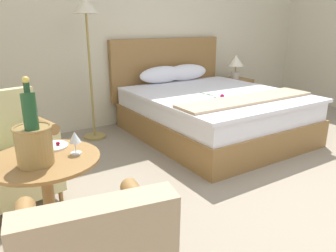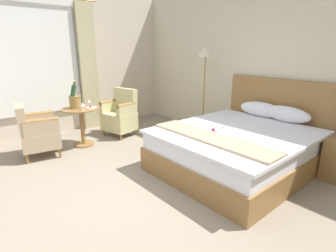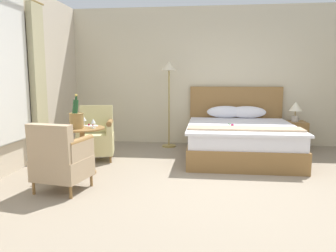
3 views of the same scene
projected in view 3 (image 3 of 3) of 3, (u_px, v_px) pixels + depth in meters
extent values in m
plane|color=gray|center=(229.00, 190.00, 4.12)|extent=(7.79, 7.79, 0.00)
cube|color=beige|center=(221.00, 77.00, 6.85)|extent=(6.41, 0.12, 2.85)
cube|color=#BBB285|center=(38.00, 85.00, 5.35)|extent=(0.10, 0.36, 2.57)
cube|color=olive|center=(240.00, 148.00, 5.79)|extent=(1.79, 2.15, 0.33)
cube|color=white|center=(240.00, 133.00, 5.75)|extent=(1.73, 2.08, 0.22)
cube|color=white|center=(241.00, 126.00, 5.67)|extent=(1.82, 2.02, 0.04)
cube|color=tan|center=(245.00, 129.00, 5.15)|extent=(1.79, 0.39, 0.03)
cube|color=olive|center=(235.00, 108.00, 6.80)|extent=(1.88, 0.08, 0.89)
ellipsoid|color=white|center=(225.00, 112.00, 6.63)|extent=(0.76, 0.27, 0.26)
ellipsoid|color=white|center=(247.00, 112.00, 6.59)|extent=(0.75, 0.24, 0.25)
cylinder|color=#2D6628|center=(230.00, 125.00, 5.58)|extent=(0.05, 0.36, 0.01)
sphere|color=#B20F4C|center=(232.00, 125.00, 5.40)|extent=(0.05, 0.05, 0.05)
ellipsoid|color=#33702D|center=(230.00, 124.00, 5.62)|extent=(0.05, 0.05, 0.01)
cube|color=white|center=(231.00, 126.00, 5.46)|extent=(0.11, 0.13, 0.00)
cube|color=olive|center=(294.00, 135.00, 6.41)|extent=(0.42, 0.46, 0.55)
sphere|color=olive|center=(306.00, 130.00, 6.37)|extent=(0.02, 0.02, 0.02)
cylinder|color=#BAB1A6|center=(295.00, 119.00, 6.36)|extent=(0.14, 0.14, 0.11)
cylinder|color=olive|center=(295.00, 113.00, 6.35)|extent=(0.02, 0.02, 0.10)
cone|color=#EFE5C6|center=(296.00, 106.00, 6.33)|extent=(0.25, 0.25, 0.17)
cylinder|color=olive|center=(169.00, 146.00, 6.71)|extent=(0.28, 0.28, 0.03)
cylinder|color=olive|center=(169.00, 108.00, 6.60)|extent=(0.03, 0.03, 1.51)
cone|color=beige|center=(169.00, 66.00, 6.48)|extent=(0.30, 0.30, 0.18)
cylinder|color=olive|center=(84.00, 173.00, 4.81)|extent=(0.36, 0.36, 0.03)
cylinder|color=olive|center=(83.00, 152.00, 4.76)|extent=(0.07, 0.07, 0.66)
cylinder|color=olive|center=(82.00, 128.00, 4.71)|extent=(0.65, 0.65, 0.02)
cylinder|color=olive|center=(76.00, 121.00, 4.64)|extent=(0.20, 0.20, 0.21)
torus|color=olive|center=(76.00, 113.00, 4.63)|extent=(0.21, 0.21, 0.02)
cylinder|color=white|center=(76.00, 115.00, 4.63)|extent=(0.17, 0.17, 0.03)
cylinder|color=#1E4723|center=(75.00, 110.00, 4.60)|extent=(0.09, 0.14, 0.30)
cylinder|color=#193D1E|center=(76.00, 98.00, 4.61)|extent=(0.03, 0.05, 0.08)
sphere|color=gold|center=(76.00, 95.00, 4.61)|extent=(0.04, 0.04, 0.04)
cylinder|color=white|center=(93.00, 128.00, 4.66)|extent=(0.07, 0.07, 0.01)
cylinder|color=white|center=(93.00, 126.00, 4.66)|extent=(0.01, 0.01, 0.07)
cone|color=white|center=(93.00, 121.00, 4.65)|extent=(0.07, 0.07, 0.07)
cylinder|color=white|center=(84.00, 126.00, 4.89)|extent=(0.07, 0.07, 0.01)
cylinder|color=white|center=(84.00, 123.00, 4.88)|extent=(0.01, 0.01, 0.07)
cone|color=white|center=(84.00, 119.00, 4.88)|extent=(0.06, 0.06, 0.06)
cylinder|color=white|center=(92.00, 126.00, 4.85)|extent=(0.19, 0.19, 0.01)
sphere|color=maroon|center=(89.00, 125.00, 4.85)|extent=(0.03, 0.03, 0.03)
sphere|color=maroon|center=(93.00, 125.00, 4.83)|extent=(0.03, 0.03, 0.03)
cylinder|color=olive|center=(79.00, 160.00, 5.37)|extent=(0.04, 0.04, 0.11)
cylinder|color=olive|center=(111.00, 159.00, 5.42)|extent=(0.04, 0.04, 0.11)
cylinder|color=olive|center=(83.00, 155.00, 5.77)|extent=(0.04, 0.04, 0.11)
cylinder|color=olive|center=(112.00, 154.00, 5.82)|extent=(0.04, 0.04, 0.11)
cube|color=#C8C084|center=(96.00, 144.00, 5.56)|extent=(0.68, 0.61, 0.35)
cube|color=#C8C084|center=(96.00, 119.00, 5.69)|extent=(0.58, 0.27, 0.47)
cube|color=#C8C084|center=(80.00, 128.00, 5.48)|extent=(0.19, 0.46, 0.19)
cylinder|color=olive|center=(80.00, 123.00, 5.46)|extent=(0.19, 0.46, 0.09)
cube|color=#C8C084|center=(110.00, 128.00, 5.53)|extent=(0.19, 0.46, 0.19)
cylinder|color=olive|center=(110.00, 122.00, 5.52)|extent=(0.19, 0.46, 0.09)
cylinder|color=olive|center=(91.00, 180.00, 4.24)|extent=(0.04, 0.04, 0.16)
cylinder|color=olive|center=(57.00, 177.00, 4.39)|extent=(0.04, 0.04, 0.16)
cylinder|color=olive|center=(71.00, 192.00, 3.80)|extent=(0.04, 0.04, 0.16)
cylinder|color=olive|center=(34.00, 188.00, 3.95)|extent=(0.04, 0.04, 0.16)
cube|color=tan|center=(63.00, 168.00, 4.06)|extent=(0.68, 0.65, 0.26)
cube|color=tan|center=(50.00, 144.00, 3.80)|extent=(0.58, 0.23, 0.45)
cube|color=tan|center=(80.00, 150.00, 3.98)|extent=(0.18, 0.51, 0.22)
cylinder|color=olive|center=(80.00, 141.00, 3.96)|extent=(0.18, 0.51, 0.09)
cube|color=tan|center=(46.00, 148.00, 4.12)|extent=(0.18, 0.51, 0.22)
cylinder|color=olive|center=(46.00, 139.00, 4.10)|extent=(0.18, 0.51, 0.09)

